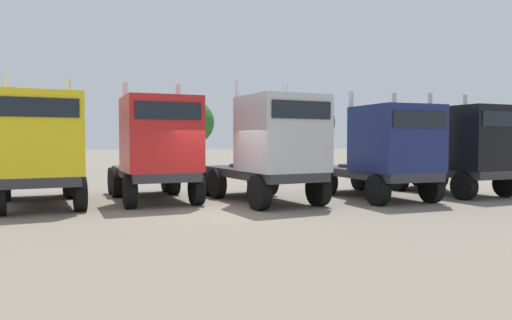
{
  "coord_description": "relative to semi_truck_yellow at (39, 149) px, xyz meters",
  "views": [
    {
      "loc": [
        -2.04,
        -14.66,
        2.19
      ],
      "look_at": [
        1.85,
        2.98,
        1.45
      ],
      "focal_mm": 34.07,
      "sensor_mm": 36.0,
      "label": 1
    }
  ],
  "objects": [
    {
      "name": "oak_far_right",
      "position": [
        15.87,
        19.22,
        1.64
      ],
      "size": [
        3.33,
        3.33,
        5.23
      ],
      "color": "#4C3823",
      "rests_on": "ground"
    },
    {
      "name": "oak_far_centre",
      "position": [
        6.41,
        17.83,
        1.52
      ],
      "size": [
        3.1,
        3.1,
        5.0
      ],
      "color": "#4C3823",
      "rests_on": "ground"
    },
    {
      "name": "semi_truck_navy",
      "position": [
        11.78,
        -0.42,
        -0.11
      ],
      "size": [
        3.29,
        6.05,
        3.99
      ],
      "rotation": [
        0.0,
        0.0,
        -1.43
      ],
      "color": "#333338",
      "rests_on": "ground"
    },
    {
      "name": "semi_truck_silver",
      "position": [
        7.55,
        -0.52,
        0.02
      ],
      "size": [
        3.87,
        6.29,
        4.24
      ],
      "rotation": [
        0.0,
        0.0,
        -1.32
      ],
      "color": "#333338",
      "rests_on": "ground"
    },
    {
      "name": "semi_truck_yellow",
      "position": [
        0.0,
        0.0,
        0.0
      ],
      "size": [
        3.81,
        6.48,
        4.24
      ],
      "rotation": [
        0.0,
        0.0,
        -1.34
      ],
      "color": "#333338",
      "rests_on": "ground"
    },
    {
      "name": "ground",
      "position": [
        5.45,
        -1.88,
        -1.91
      ],
      "size": [
        200.0,
        200.0,
        0.0
      ],
      "primitive_type": "plane",
      "color": "gray"
    },
    {
      "name": "semi_truck_red",
      "position": [
        3.69,
        0.65,
        0.01
      ],
      "size": [
        3.52,
        6.1,
        4.23
      ],
      "rotation": [
        0.0,
        0.0,
        -1.39
      ],
      "color": "#333338",
      "rests_on": "ground"
    },
    {
      "name": "oak_far_left",
      "position": [
        -4.88,
        15.94,
        1.96
      ],
      "size": [
        3.12,
        3.12,
        5.46
      ],
      "color": "#4C3823",
      "rests_on": "ground"
    },
    {
      "name": "semi_truck_black",
      "position": [
        15.5,
        0.38,
        -0.08
      ],
      "size": [
        3.63,
        6.23,
        4.07
      ],
      "rotation": [
        0.0,
        0.0,
        -1.37
      ],
      "color": "#333338",
      "rests_on": "ground"
    }
  ]
}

